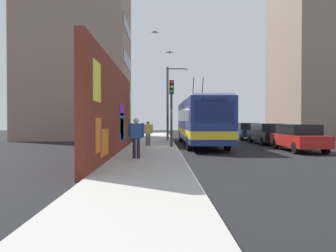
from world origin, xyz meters
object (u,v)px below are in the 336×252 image
pedestrian_near_wall (136,134)px  street_lamp (170,98)px  parked_car_red (299,137)px  parked_car_black (267,133)px  parked_car_navy (246,131)px  pedestrian_midblock (148,132)px  traffic_light (171,102)px  city_bus (200,120)px

pedestrian_near_wall → street_lamp: size_ratio=0.29×
pedestrian_near_wall → parked_car_red: bearing=-63.3°
parked_car_black → parked_car_navy: size_ratio=1.09×
pedestrian_near_wall → pedestrian_midblock: (6.96, -0.23, -0.11)m
parked_car_navy → pedestrian_near_wall: size_ratio=2.50×
parked_car_red → traffic_light: 7.80m
parked_car_navy → street_lamp: bearing=113.7°
city_bus → street_lamp: street_lamp is taller
street_lamp → parked_car_red: bearing=-139.3°
parked_car_navy → pedestrian_near_wall: pedestrian_near_wall is taller
pedestrian_near_wall → traffic_light: size_ratio=0.42×
pedestrian_midblock → street_lamp: bearing=-15.0°
city_bus → street_lamp: bearing=26.4°
city_bus → pedestrian_midblock: city_bus is taller
parked_car_black → pedestrian_midblock: (-3.32, 8.85, 0.25)m
parked_car_black → pedestrian_midblock: 9.46m
parked_car_red → parked_car_navy: 11.59m
parked_car_navy → pedestrian_midblock: (-9.20, 8.85, 0.25)m
parked_car_red → pedestrian_midblock: bearing=74.9°
traffic_light → street_lamp: size_ratio=0.68×
parked_car_navy → pedestrian_midblock: pedestrian_midblock is taller
pedestrian_midblock → parked_car_red: bearing=-105.1°
pedestrian_midblock → street_lamp: size_ratio=0.26×
parked_car_black → street_lamp: (2.70, 7.24, 2.86)m
parked_car_black → parked_car_navy: bearing=0.0°
parked_car_red → street_lamp: street_lamp is taller
pedestrian_near_wall → traffic_light: (6.12, -1.74, 1.76)m
pedestrian_near_wall → street_lamp: street_lamp is taller
parked_car_red → pedestrian_near_wall: (-4.58, 9.09, 0.36)m
traffic_light → pedestrian_near_wall: bearing=164.2°
parked_car_red → street_lamp: (8.41, 7.24, 2.86)m
parked_car_red → pedestrian_near_wall: pedestrian_near_wall is taller
parked_car_red → parked_car_black: same height
parked_car_black → street_lamp: bearing=69.5°
parked_car_red → pedestrian_near_wall: 10.18m
parked_car_red → parked_car_black: 5.71m
parked_car_black → parked_car_navy: same height
traffic_light → city_bus: bearing=-37.9°
pedestrian_midblock → traffic_light: size_ratio=0.38×
city_bus → pedestrian_near_wall: size_ratio=6.90×
city_bus → parked_car_navy: city_bus is taller
city_bus → pedestrian_near_wall: (-8.88, 3.89, -0.61)m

